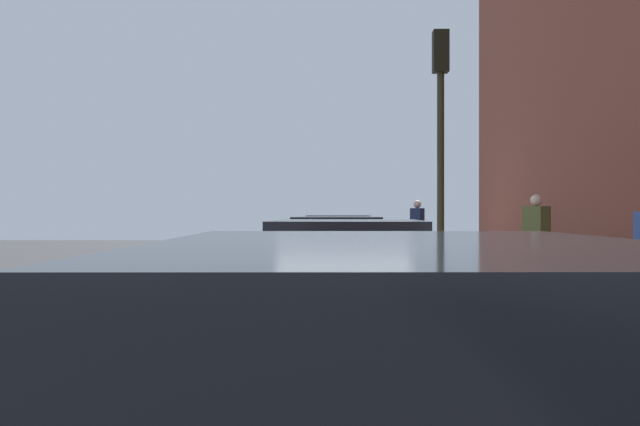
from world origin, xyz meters
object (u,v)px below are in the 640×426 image
(parked_car_red, at_px, (348,288))
(parked_car_green, at_px, (338,244))
(rolling_suitcase, at_px, (411,252))
(pedestrian_navy_coat, at_px, (417,229))
(traffic_light_pole, at_px, (441,118))
(parked_car_black, at_px, (338,257))
(pedestrian_olive_coat, at_px, (536,236))

(parked_car_red, relative_size, parked_car_green, 0.99)
(parked_car_green, distance_m, rolling_suitcase, 3.52)
(parked_car_red, xyz_separation_m, parked_car_green, (11.35, 0.02, 0.00))
(pedestrian_navy_coat, xyz_separation_m, traffic_light_pole, (-9.38, 0.68, 2.07))
(parked_car_black, distance_m, pedestrian_olive_coat, 4.15)
(parked_car_black, distance_m, rolling_suitcase, 8.62)
(parked_car_black, bearing_deg, pedestrian_olive_coat, -75.47)
(rolling_suitcase, bearing_deg, traffic_light_pole, 176.82)
(pedestrian_navy_coat, relative_size, traffic_light_pole, 0.40)
(pedestrian_navy_coat, distance_m, rolling_suitcase, 0.85)
(pedestrian_navy_coat, bearing_deg, pedestrian_olive_coat, -166.60)
(parked_car_black, xyz_separation_m, rolling_suitcase, (8.31, -2.25, -0.35))
(parked_car_red, relative_size, traffic_light_pole, 0.97)
(pedestrian_navy_coat, bearing_deg, rolling_suitcase, 15.79)
(pedestrian_olive_coat, xyz_separation_m, rolling_suitcase, (7.27, 1.75, -0.70))
(pedestrian_navy_coat, distance_m, pedestrian_olive_coat, 6.99)
(parked_car_red, xyz_separation_m, rolling_suitcase, (14.07, -2.18, -0.35))
(parked_car_green, height_order, pedestrian_olive_coat, pedestrian_olive_coat)
(parked_car_black, relative_size, parked_car_green, 0.98)
(traffic_light_pole, height_order, rolling_suitcase, traffic_light_pole)
(parked_car_green, height_order, pedestrian_navy_coat, pedestrian_navy_coat)
(rolling_suitcase, bearing_deg, parked_car_black, 164.83)
(parked_car_red, xyz_separation_m, parked_car_black, (5.76, 0.07, -0.00))
(pedestrian_olive_coat, xyz_separation_m, traffic_light_pole, (-2.58, 2.30, 2.06))
(parked_car_green, distance_m, pedestrian_olive_coat, 6.04)
(pedestrian_olive_coat, bearing_deg, pedestrian_navy_coat, 13.40)
(parked_car_black, distance_m, pedestrian_navy_coat, 8.20)
(parked_car_red, height_order, parked_car_green, same)
(parked_car_red, height_order, traffic_light_pole, traffic_light_pole)
(parked_car_black, height_order, parked_car_green, same)
(parked_car_red, distance_m, traffic_light_pole, 5.13)
(parked_car_black, bearing_deg, pedestrian_navy_coat, -16.94)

